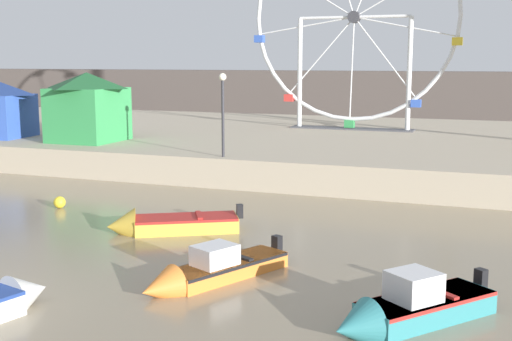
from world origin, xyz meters
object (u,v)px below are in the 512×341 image
(motorboat_teal_painted, at_px, (406,309))
(carnival_booth_green_kiosk, at_px, (88,106))
(mooring_buoy_orange, at_px, (60,202))
(motorboat_orange_hull, at_px, (207,271))
(motorboat_mustard_yellow, at_px, (164,224))
(promenade_lamp_near, at_px, (223,102))
(ferris_wheel_white_frame, at_px, (354,21))

(motorboat_teal_painted, height_order, carnival_booth_green_kiosk, carnival_booth_green_kiosk)
(motorboat_teal_painted, xyz_separation_m, mooring_buoy_orange, (-13.54, 6.61, -0.13))
(motorboat_orange_hull, height_order, carnival_booth_green_kiosk, carnival_booth_green_kiosk)
(motorboat_mustard_yellow, xyz_separation_m, mooring_buoy_orange, (-5.29, 1.71, -0.04))
(carnival_booth_green_kiosk, relative_size, promenade_lamp_near, 1.05)
(motorboat_orange_hull, relative_size, promenade_lamp_near, 1.21)
(motorboat_mustard_yellow, distance_m, carnival_booth_green_kiosk, 14.81)
(motorboat_teal_painted, bearing_deg, carnival_booth_green_kiosk, -92.15)
(ferris_wheel_white_frame, bearing_deg, mooring_buoy_orange, -108.56)
(motorboat_teal_painted, xyz_separation_m, carnival_booth_green_kiosk, (-18.29, 15.41, 2.75))
(motorboat_orange_hull, xyz_separation_m, promenade_lamp_near, (-4.67, 11.71, 3.37))
(promenade_lamp_near, bearing_deg, motorboat_orange_hull, -68.25)
(motorboat_mustard_yellow, bearing_deg, mooring_buoy_orange, -48.12)
(motorboat_teal_painted, bearing_deg, motorboat_mustard_yellow, -82.70)
(carnival_booth_green_kiosk, height_order, promenade_lamp_near, promenade_lamp_near)
(motorboat_orange_hull, relative_size, mooring_buoy_orange, 9.77)
(carnival_booth_green_kiosk, xyz_separation_m, mooring_buoy_orange, (4.75, -8.81, -2.88))
(motorboat_orange_hull, distance_m, motorboat_mustard_yellow, 5.13)
(motorboat_mustard_yellow, relative_size, mooring_buoy_orange, 9.39)
(ferris_wheel_white_frame, height_order, promenade_lamp_near, ferris_wheel_white_frame)
(motorboat_orange_hull, relative_size, motorboat_mustard_yellow, 1.04)
(promenade_lamp_near, bearing_deg, mooring_buoy_orange, -122.81)
(ferris_wheel_white_frame, relative_size, carnival_booth_green_kiosk, 3.39)
(ferris_wheel_white_frame, distance_m, promenade_lamp_near, 14.14)
(motorboat_orange_hull, bearing_deg, mooring_buoy_orange, -98.14)
(ferris_wheel_white_frame, bearing_deg, motorboat_teal_painted, -74.88)
(motorboat_orange_hull, relative_size, carnival_booth_green_kiosk, 1.15)
(motorboat_mustard_yellow, height_order, carnival_booth_green_kiosk, carnival_booth_green_kiosk)
(carnival_booth_green_kiosk, bearing_deg, motorboat_orange_hull, -47.91)
(promenade_lamp_near, distance_m, mooring_buoy_orange, 8.01)
(motorboat_orange_hull, bearing_deg, carnival_booth_green_kiosk, -112.17)
(motorboat_orange_hull, bearing_deg, promenade_lamp_near, -133.18)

